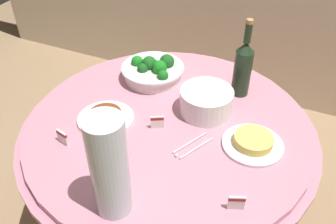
{
  "coord_description": "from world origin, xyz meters",
  "views": [
    {
      "loc": [
        0.44,
        -0.97,
        1.65
      ],
      "look_at": [
        0.0,
        0.0,
        0.79
      ],
      "focal_mm": 38.58,
      "sensor_mm": 36.0,
      "label": 1
    }
  ],
  "objects_px": {
    "broccoli_bowl": "(153,71)",
    "decorative_fruit_vase": "(110,172)",
    "label_placard_rear": "(62,137)",
    "plate_stack": "(206,101)",
    "food_plate_stir_fry": "(106,117)",
    "label_placard_mid": "(157,122)",
    "wine_bottle": "(243,67)",
    "food_plate_noodles": "(253,142)",
    "serving_tongs": "(192,146)",
    "label_placard_front": "(236,202)"
  },
  "relations": [
    {
      "from": "food_plate_stir_fry",
      "to": "broccoli_bowl",
      "type": "bearing_deg",
      "value": 82.96
    },
    {
      "from": "decorative_fruit_vase",
      "to": "label_placard_front",
      "type": "bearing_deg",
      "value": 22.76
    },
    {
      "from": "serving_tongs",
      "to": "label_placard_front",
      "type": "relative_size",
      "value": 2.97
    },
    {
      "from": "wine_bottle",
      "to": "label_placard_front",
      "type": "relative_size",
      "value": 6.11
    },
    {
      "from": "wine_bottle",
      "to": "label_placard_rear",
      "type": "xyz_separation_m",
      "value": [
        -0.5,
        -0.57,
        -0.1
      ]
    },
    {
      "from": "plate_stack",
      "to": "food_plate_stir_fry",
      "type": "bearing_deg",
      "value": -147.95
    },
    {
      "from": "food_plate_noodles",
      "to": "label_placard_front",
      "type": "relative_size",
      "value": 4.0
    },
    {
      "from": "plate_stack",
      "to": "decorative_fruit_vase",
      "type": "xyz_separation_m",
      "value": [
        -0.09,
        -0.55,
        0.1
      ]
    },
    {
      "from": "broccoli_bowl",
      "to": "plate_stack",
      "type": "bearing_deg",
      "value": -23.18
    },
    {
      "from": "broccoli_bowl",
      "to": "label_placard_mid",
      "type": "relative_size",
      "value": 5.09
    },
    {
      "from": "broccoli_bowl",
      "to": "label_placard_rear",
      "type": "xyz_separation_m",
      "value": [
        -0.11,
        -0.51,
        -0.01
      ]
    },
    {
      "from": "label_placard_front",
      "to": "label_placard_mid",
      "type": "bearing_deg",
      "value": 147.77
    },
    {
      "from": "serving_tongs",
      "to": "broccoli_bowl",
      "type": "bearing_deg",
      "value": 133.14
    },
    {
      "from": "serving_tongs",
      "to": "food_plate_noodles",
      "type": "height_order",
      "value": "food_plate_noodles"
    },
    {
      "from": "food_plate_noodles",
      "to": "label_placard_front",
      "type": "bearing_deg",
      "value": -86.04
    },
    {
      "from": "decorative_fruit_vase",
      "to": "food_plate_noodles",
      "type": "height_order",
      "value": "decorative_fruit_vase"
    },
    {
      "from": "broccoli_bowl",
      "to": "food_plate_noodles",
      "type": "bearing_deg",
      "value": -25.32
    },
    {
      "from": "serving_tongs",
      "to": "food_plate_noodles",
      "type": "xyz_separation_m",
      "value": [
        0.2,
        0.1,
        0.01
      ]
    },
    {
      "from": "decorative_fruit_vase",
      "to": "label_placard_front",
      "type": "distance_m",
      "value": 0.38
    },
    {
      "from": "broccoli_bowl",
      "to": "label_placard_front",
      "type": "bearing_deg",
      "value": -44.79
    },
    {
      "from": "broccoli_bowl",
      "to": "serving_tongs",
      "type": "distance_m",
      "value": 0.47
    },
    {
      "from": "serving_tongs",
      "to": "label_placard_mid",
      "type": "xyz_separation_m",
      "value": [
        -0.16,
        0.04,
        0.03
      ]
    },
    {
      "from": "serving_tongs",
      "to": "label_placard_mid",
      "type": "bearing_deg",
      "value": 164.18
    },
    {
      "from": "broccoli_bowl",
      "to": "decorative_fruit_vase",
      "type": "distance_m",
      "value": 0.71
    },
    {
      "from": "wine_bottle",
      "to": "food_plate_stir_fry",
      "type": "bearing_deg",
      "value": -137.37
    },
    {
      "from": "decorative_fruit_vase",
      "to": "serving_tongs",
      "type": "distance_m",
      "value": 0.38
    },
    {
      "from": "serving_tongs",
      "to": "food_plate_stir_fry",
      "type": "distance_m",
      "value": 0.36
    },
    {
      "from": "wine_bottle",
      "to": "food_plate_noodles",
      "type": "distance_m",
      "value": 0.35
    },
    {
      "from": "decorative_fruit_vase",
      "to": "food_plate_stir_fry",
      "type": "relative_size",
      "value": 1.55
    },
    {
      "from": "broccoli_bowl",
      "to": "decorative_fruit_vase",
      "type": "relative_size",
      "value": 0.82
    },
    {
      "from": "plate_stack",
      "to": "food_plate_stir_fry",
      "type": "relative_size",
      "value": 0.95
    },
    {
      "from": "broccoli_bowl",
      "to": "label_placard_rear",
      "type": "relative_size",
      "value": 5.09
    },
    {
      "from": "wine_bottle",
      "to": "label_placard_mid",
      "type": "height_order",
      "value": "wine_bottle"
    },
    {
      "from": "wine_bottle",
      "to": "label_placard_front",
      "type": "distance_m",
      "value": 0.62
    },
    {
      "from": "broccoli_bowl",
      "to": "serving_tongs",
      "type": "relative_size",
      "value": 1.71
    },
    {
      "from": "plate_stack",
      "to": "serving_tongs",
      "type": "distance_m",
      "value": 0.22
    },
    {
      "from": "plate_stack",
      "to": "food_plate_stir_fry",
      "type": "distance_m",
      "value": 0.4
    },
    {
      "from": "plate_stack",
      "to": "food_plate_noodles",
      "type": "relative_size",
      "value": 0.95
    },
    {
      "from": "label_placard_front",
      "to": "decorative_fruit_vase",
      "type": "bearing_deg",
      "value": -157.24
    },
    {
      "from": "decorative_fruit_vase",
      "to": "food_plate_noodles",
      "type": "relative_size",
      "value": 1.55
    },
    {
      "from": "decorative_fruit_vase",
      "to": "label_placard_mid",
      "type": "relative_size",
      "value": 6.18
    },
    {
      "from": "decorative_fruit_vase",
      "to": "food_plate_stir_fry",
      "type": "distance_m",
      "value": 0.44
    },
    {
      "from": "food_plate_stir_fry",
      "to": "label_placard_mid",
      "type": "bearing_deg",
      "value": 11.28
    },
    {
      "from": "broccoli_bowl",
      "to": "food_plate_stir_fry",
      "type": "relative_size",
      "value": 1.27
    },
    {
      "from": "label_placard_mid",
      "to": "wine_bottle",
      "type": "bearing_deg",
      "value": 57.73
    },
    {
      "from": "wine_bottle",
      "to": "decorative_fruit_vase",
      "type": "xyz_separation_m",
      "value": [
        -0.18,
        -0.73,
        0.02
      ]
    },
    {
      "from": "broccoli_bowl",
      "to": "wine_bottle",
      "type": "xyz_separation_m",
      "value": [
        0.38,
        0.05,
        0.09
      ]
    },
    {
      "from": "food_plate_noodles",
      "to": "label_placard_front",
      "type": "distance_m",
      "value": 0.29
    },
    {
      "from": "broccoli_bowl",
      "to": "food_plate_noodles",
      "type": "height_order",
      "value": "broccoli_bowl"
    },
    {
      "from": "decorative_fruit_vase",
      "to": "label_placard_rear",
      "type": "relative_size",
      "value": 6.18
    }
  ]
}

